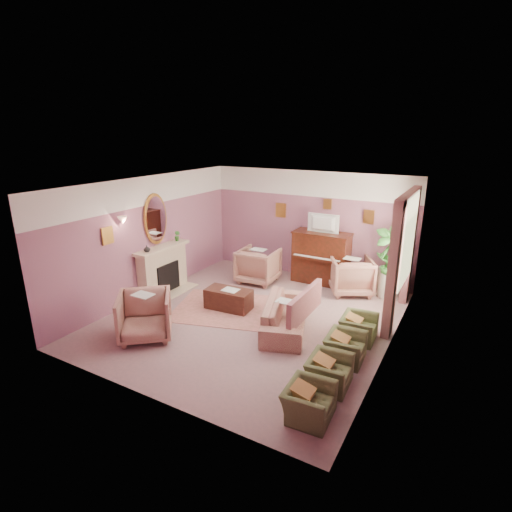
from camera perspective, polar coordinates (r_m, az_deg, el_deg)
The scene contains 48 objects.
floor at distance 8.49m, azimuth -0.58°, elevation -8.85°, with size 5.50×6.00×0.01m, color gray.
ceiling at distance 7.67m, azimuth -0.64°, elevation 10.23°, with size 5.50×6.00×0.01m, color white.
wall_back at distance 10.59m, azimuth 7.53°, elevation 4.44°, with size 5.50×0.02×2.80m, color #7C4E74.
wall_front at distance 5.74m, azimuth -15.83°, elevation -7.65°, with size 5.50×0.02×2.80m, color #7C4E74.
wall_left at distance 9.59m, azimuth -15.02°, elevation 2.60°, with size 0.02×6.00×2.80m, color #7C4E74.
wall_right at distance 7.09m, azimuth 19.09°, elevation -3.07°, with size 0.02×6.00×2.80m, color #7C4E74.
picture_rail_band at distance 10.39m, azimuth 7.75°, elevation 10.21°, with size 5.50×0.01×0.65m, color white.
stripe_panel at distance 8.41m, azimuth 20.46°, elevation -2.35°, with size 0.01×3.00×2.15m, color #98A585.
fireplace_surround at distance 9.87m, azimuth -13.16°, elevation -2.01°, with size 0.30×1.40×1.10m, color beige.
fireplace_inset at distance 9.85m, azimuth -12.67°, elevation -2.93°, with size 0.18×0.72×0.68m, color black.
fire_ember at distance 9.89m, azimuth -12.43°, elevation -3.95°, with size 0.06×0.54×0.10m, color #E74A31.
mantel_shelf at distance 9.67m, azimuth -13.26°, elevation 1.14°, with size 0.40×1.55×0.07m, color beige.
hearth at distance 9.93m, azimuth -12.09°, elevation -5.14°, with size 0.55×1.50×0.02m, color beige.
mirror_frame at distance 9.60m, azimuth -14.17°, elevation 5.14°, with size 0.04×0.72×1.20m, color #B78135.
mirror_glass at distance 9.59m, azimuth -14.06°, elevation 5.13°, with size 0.01×0.60×1.06m, color white.
sconce_shade at distance 8.80m, azimuth -18.53°, elevation 4.85°, with size 0.20×0.20×0.16m, color tan.
piano at distance 10.33m, azimuth 9.27°, elevation -0.30°, with size 1.40×0.60×1.30m, color #40190E.
piano_keyshelf at distance 9.99m, azimuth 8.59°, elevation -0.46°, with size 1.30×0.12×0.06m, color #40190E.
piano_keys at distance 9.98m, azimuth 8.60°, elevation -0.24°, with size 1.20×0.08×0.02m, color white.
piano_top at distance 10.14m, azimuth 9.45°, elevation 3.25°, with size 1.45×0.65×0.04m, color #40190E.
television at distance 10.03m, azimuth 9.43°, elevation 4.79°, with size 0.80×0.12×0.48m, color black.
print_back_left at distance 10.80m, azimuth 3.56°, elevation 6.55°, with size 0.30×0.03×0.38m, color #B78135.
print_back_right at distance 10.01m, azimuth 15.81°, elevation 5.39°, with size 0.26×0.03×0.34m, color #B78135.
print_back_mid at distance 10.26m, azimuth 10.19°, elevation 7.31°, with size 0.22×0.03×0.26m, color #B78135.
print_left_wall at distance 8.70m, azimuth -20.45°, elevation 2.75°, with size 0.03×0.28×0.36m, color #B78135.
window_blind at distance 8.47m, azimuth 20.96°, elevation 2.18°, with size 0.03×1.40×1.80m, color beige.
curtain_left at distance 7.73m, azimuth 18.96°, elevation -2.15°, with size 0.16×0.34×2.60m, color #98565B.
curtain_right at distance 9.47m, azimuth 21.11°, elevation 1.18°, with size 0.16×0.34×2.60m, color #98565B.
pelmet at distance 8.31m, azimuth 21.06°, elevation 7.98°, with size 0.16×2.20×0.16m, color #98565B.
mantel_plant at distance 10.02m, azimuth -11.19°, elevation 2.85°, with size 0.16×0.16×0.28m, color #358130.
mantel_vase at distance 9.29m, azimuth -15.32°, elevation 1.01°, with size 0.16×0.16×0.16m, color white.
area_rug at distance 8.90m, azimuth -3.36°, elevation -7.56°, with size 2.50×1.80×0.01m, color #B56C62.
coffee_table at distance 8.84m, azimuth -3.92°, elevation -6.17°, with size 1.00×0.50×0.45m, color #3F1E15.
table_paper at distance 8.73m, azimuth -3.67°, elevation -4.85°, with size 0.35×0.28×0.01m, color silver.
sofa at distance 7.97m, azimuth 4.28°, elevation -7.58°, with size 0.66×1.98×0.80m, color #AA7565.
sofa_throw at distance 7.74m, azimuth 7.02°, elevation -6.83°, with size 0.10×1.50×0.55m, color #98565B.
floral_armchair_left at distance 10.27m, azimuth 0.33°, elevation -1.11°, with size 0.94×0.94×0.98m, color #AA7565.
floral_armchair_right at distance 9.83m, azimuth 13.45°, elevation -2.48°, with size 0.94×0.94×0.98m, color #AA7565.
floral_armchair_front at distance 7.84m, azimuth -15.62°, elevation -7.94°, with size 0.94×0.94×0.98m, color #AA7565.
olive_chair_a at distance 5.80m, azimuth 7.59°, elevation -19.35°, with size 0.50×0.72×0.62m, color #596338.
olive_chair_b at distance 6.44m, azimuth 10.43°, elevation -15.36°, with size 0.50×0.72×0.62m, color #596338.
olive_chair_c at distance 7.12m, azimuth 12.66°, elevation -12.08°, with size 0.50×0.72×0.62m, color #596338.
olive_chair_d at distance 7.82m, azimuth 14.46°, elevation -9.37°, with size 0.50×0.72×0.62m, color #596338.
side_table at distance 9.92m, azimuth 18.43°, elevation -3.60°, with size 0.52×0.52×0.70m, color silver.
side_plant_big at distance 9.75m, azimuth 18.72°, elevation -0.75°, with size 0.30×0.30×0.34m, color #358130.
side_plant_small at distance 9.65m, azimuth 19.28°, elevation -1.19°, with size 0.16×0.16×0.28m, color #358130.
palm_pot at distance 9.90m, azimuth 18.14°, elevation -4.73°, with size 0.34×0.34×0.34m, color brown.
palm_plant at distance 9.61m, azimuth 18.64°, elevation 0.19°, with size 0.76×0.76×1.44m, color #358130.
Camera 1 is at (3.80, -6.59, 3.78)m, focal length 28.00 mm.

